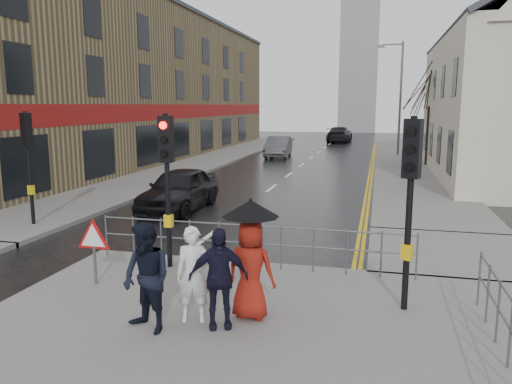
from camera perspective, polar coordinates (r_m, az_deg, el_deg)
The scene contains 23 objects.
ground at distance 11.44m, azimuth -11.11°, elevation -9.23°, with size 120.00×120.00×0.00m, color black.
near_pavement at distance 7.43m, azimuth -0.83°, elevation -19.45°, with size 10.00×9.00×0.14m, color #605E5B.
left_pavement at distance 34.80m, azimuth -4.91°, elevation 3.87°, with size 4.00×44.00×0.14m, color #605E5B.
right_pavement at distance 35.00m, azimuth 16.85°, elevation 3.52°, with size 4.00×40.00×0.14m, color #605E5B.
pavement_bridge_right at distance 13.40m, azimuth 21.38°, elevation -6.57°, with size 4.00×4.20×0.14m, color #605E5B.
building_left_terrace at distance 35.89m, azimuth -14.08°, elevation 11.68°, with size 8.00×42.00×10.00m, color olive.
church_tower at distance 72.03m, azimuth 11.68°, elevation 13.93°, with size 5.00×5.00×18.00m, color gray.
traffic_signal_near_left at distance 10.98m, azimuth -10.16°, elevation 3.19°, with size 0.28×0.27×3.40m.
traffic_signal_near_right at distance 8.87m, azimuth 17.27°, elevation 1.32°, with size 0.34×0.33×3.40m.
traffic_signal_far_left at distance 16.36m, azimuth -24.62°, elevation 4.61°, with size 0.34×0.33×3.40m.
guard_railing_front at distance 11.08m, azimuth -0.72°, elevation -5.01°, with size 7.14×0.04×1.00m.
guard_railing_side at distance 7.80m, azimuth 27.19°, elevation -12.82°, with size 0.04×4.54×1.00m.
warning_sign at distance 10.49m, azimuth -18.08°, elevation -5.35°, with size 0.80×0.07×1.35m.
street_lamp at distance 37.79m, azimuth 15.94°, elevation 11.05°, with size 1.83×0.25×8.00m.
tree_near at distance 31.92m, azimuth 19.41°, elevation 11.92°, with size 2.40×2.40×6.58m.
tree_far at distance 39.91m, azimuth 19.01°, elevation 10.41°, with size 2.40×2.40×5.64m.
pedestrian_a at distance 8.43m, azimuth -7.19°, elevation -9.34°, with size 0.59×0.39×1.61m, color white.
pedestrian_b at distance 8.16m, azimuth -12.39°, elevation -9.58°, with size 0.86×0.67×1.77m, color black.
pedestrian_with_umbrella at distance 8.39m, azimuth -0.62°, elevation -7.13°, with size 0.96×0.96×2.04m.
pedestrian_d at distance 8.17m, azimuth -4.32°, elevation -9.76°, with size 0.97×0.40×1.66m, color black.
car_parked at distance 17.95m, azimuth -8.77°, elevation 0.30°, with size 1.78×4.42×1.51m, color black.
car_mid at distance 36.15m, azimuth 2.56°, elevation 5.19°, with size 1.57×4.51×1.49m, color #46484B.
car_far at distance 51.32m, azimuth 9.51°, elevation 6.50°, with size 2.19×5.38×1.56m, color black.
Camera 1 is at (4.65, -9.76, 3.72)m, focal length 35.00 mm.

